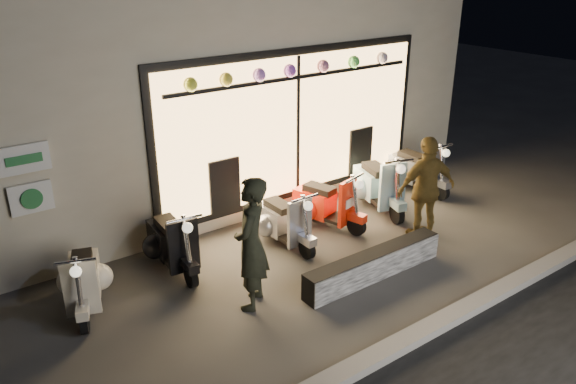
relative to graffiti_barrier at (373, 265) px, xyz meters
The scene contains 12 objects.
ground 0.72m from the graffiti_barrier, 110.04° to the left, with size 40.00×40.00×0.00m, color #383533.
kerb 1.38m from the graffiti_barrier, 99.96° to the right, with size 40.00×0.25×0.12m, color slate.
shop_building 5.95m from the graffiti_barrier, 92.37° to the left, with size 10.20×6.23×4.20m.
graffiti_barrier is the anchor object (origin of this frame).
scooter_silver 1.74m from the graffiti_barrier, 104.67° to the left, with size 0.43×1.32×0.95m.
scooter_red 1.88m from the graffiti_barrier, 74.40° to the left, with size 0.68×1.37×0.98m.
scooter_black 2.98m from the graffiti_barrier, 137.10° to the left, with size 0.50×1.39×0.99m.
scooter_cream 3.96m from the graffiti_barrier, 153.27° to the left, with size 0.70×1.30×0.93m.
scooter_blue 2.54m from the graffiti_barrier, 45.17° to the left, with size 0.76×1.51×1.08m.
scooter_grey 3.59m from the graffiti_barrier, 33.79° to the left, with size 0.45×1.40×1.01m.
man 1.95m from the graffiti_barrier, 165.96° to the left, with size 0.66×0.43×1.80m, color black.
woman 1.71m from the graffiti_barrier, 15.83° to the left, with size 1.01×0.42×1.72m, color brown.
Camera 1 is at (-4.84, -5.58, 4.29)m, focal length 35.00 mm.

